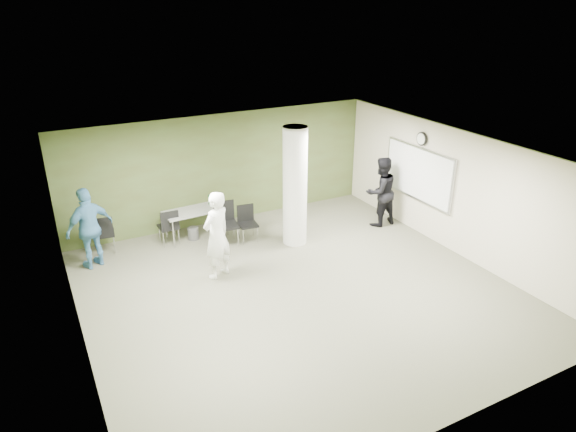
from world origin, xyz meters
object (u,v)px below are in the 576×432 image
folding_table (197,211)px  chair_back_left (104,232)px  man_blue (90,228)px  man_black (381,192)px  woman_white (217,235)px

folding_table → chair_back_left: 2.15m
man_blue → man_black: bearing=149.0°
folding_table → chair_back_left: size_ratio=1.70×
man_black → man_blue: man_blue is taller
chair_back_left → woman_white: woman_white is taller
woman_white → man_black: bearing=160.7°
woman_white → man_blue: 2.78m
man_black → man_blue: bearing=-11.4°
folding_table → chair_back_left: (-2.14, 0.17, -0.14)m
folding_table → chair_back_left: bearing=172.0°
man_black → man_blue: 6.89m
man_black → chair_back_left: bearing=-16.2°
folding_table → man_black: bearing=-21.8°
chair_back_left → man_blue: bearing=66.0°
chair_back_left → woman_white: (1.91, -2.19, 0.41)m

